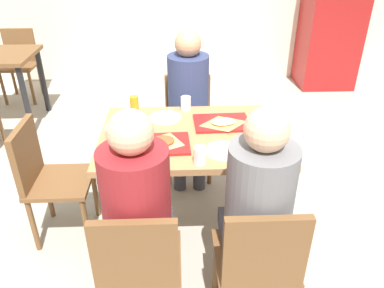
% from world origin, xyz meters
% --- Properties ---
extents(ground_plane, '(10.00, 10.00, 0.02)m').
position_xyz_m(ground_plane, '(0.00, 0.00, -0.01)').
color(ground_plane, '#9E998E').
extents(main_table, '(1.14, 0.83, 0.77)m').
position_xyz_m(main_table, '(0.00, 0.00, 0.67)').
color(main_table, '#9E7247').
rests_on(main_table, ground_plane).
extents(chair_near_left, '(0.40, 0.40, 0.84)m').
position_xyz_m(chair_near_left, '(-0.29, -0.80, 0.49)').
color(chair_near_left, brown).
rests_on(chair_near_left, ground_plane).
extents(chair_near_right, '(0.40, 0.40, 0.84)m').
position_xyz_m(chair_near_right, '(0.29, -0.80, 0.49)').
color(chair_near_right, brown).
rests_on(chair_near_right, ground_plane).
extents(chair_far_side, '(0.40, 0.40, 0.84)m').
position_xyz_m(chair_far_side, '(0.00, 0.80, 0.49)').
color(chair_far_side, brown).
rests_on(chair_far_side, ground_plane).
extents(chair_left_end, '(0.40, 0.40, 0.84)m').
position_xyz_m(chair_left_end, '(-0.96, 0.00, 0.49)').
color(chair_left_end, brown).
rests_on(chair_left_end, ground_plane).
extents(person_in_red, '(0.32, 0.42, 1.25)m').
position_xyz_m(person_in_red, '(-0.29, -0.66, 0.74)').
color(person_in_red, '#383842').
rests_on(person_in_red, ground_plane).
extents(person_in_brown_jacket, '(0.32, 0.42, 1.25)m').
position_xyz_m(person_in_brown_jacket, '(0.29, -0.66, 0.74)').
color(person_in_brown_jacket, '#383842').
rests_on(person_in_brown_jacket, ground_plane).
extents(person_far_side, '(0.32, 0.42, 1.25)m').
position_xyz_m(person_far_side, '(-0.00, 0.66, 0.74)').
color(person_far_side, '#383842').
rests_on(person_far_side, ground_plane).
extents(tray_red_near, '(0.37, 0.27, 0.02)m').
position_xyz_m(tray_red_near, '(-0.20, -0.14, 0.78)').
color(tray_red_near, red).
rests_on(tray_red_near, main_table).
extents(tray_red_far, '(0.37, 0.27, 0.02)m').
position_xyz_m(tray_red_far, '(0.20, 0.12, 0.78)').
color(tray_red_far, red).
rests_on(tray_red_far, main_table).
extents(paper_plate_center, '(0.22, 0.22, 0.01)m').
position_xyz_m(paper_plate_center, '(-0.17, 0.23, 0.78)').
color(paper_plate_center, white).
rests_on(paper_plate_center, main_table).
extents(paper_plate_near_edge, '(0.22, 0.22, 0.01)m').
position_xyz_m(paper_plate_near_edge, '(0.17, -0.23, 0.78)').
color(paper_plate_near_edge, white).
rests_on(paper_plate_near_edge, main_table).
extents(pizza_slice_a, '(0.23, 0.23, 0.02)m').
position_xyz_m(pizza_slice_a, '(-0.17, -0.14, 0.80)').
color(pizza_slice_a, '#DBAD60').
rests_on(pizza_slice_a, tray_red_near).
extents(pizza_slice_b, '(0.26, 0.20, 0.02)m').
position_xyz_m(pizza_slice_b, '(0.21, 0.09, 0.80)').
color(pizza_slice_b, tan).
rests_on(pizza_slice_b, tray_red_far).
extents(plastic_cup_a, '(0.07, 0.07, 0.10)m').
position_xyz_m(plastic_cup_a, '(-0.03, 0.35, 0.82)').
color(plastic_cup_a, white).
rests_on(plastic_cup_a, main_table).
extents(plastic_cup_b, '(0.07, 0.07, 0.10)m').
position_xyz_m(plastic_cup_b, '(0.03, -0.35, 0.82)').
color(plastic_cup_b, white).
rests_on(plastic_cup_b, main_table).
extents(soda_can, '(0.07, 0.07, 0.12)m').
position_xyz_m(soda_can, '(0.49, 0.02, 0.83)').
color(soda_can, '#B7BCC6').
rests_on(soda_can, main_table).
extents(condiment_bottle, '(0.06, 0.06, 0.16)m').
position_xyz_m(condiment_bottle, '(-0.37, 0.23, 0.85)').
color(condiment_bottle, orange).
rests_on(condiment_bottle, main_table).
extents(foil_bundle, '(0.10, 0.10, 0.10)m').
position_xyz_m(foil_bundle, '(-0.49, -0.02, 0.82)').
color(foil_bundle, silver).
rests_on(foil_bundle, main_table).
extents(drink_fridge, '(0.70, 0.60, 1.90)m').
position_xyz_m(drink_fridge, '(1.92, 2.85, 0.95)').
color(drink_fridge, maroon).
rests_on(drink_fridge, ground_plane).
extents(background_chair_far, '(0.40, 0.40, 0.84)m').
position_xyz_m(background_chair_far, '(-2.02, 2.56, 0.49)').
color(background_chair_far, brown).
rests_on(background_chair_far, ground_plane).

